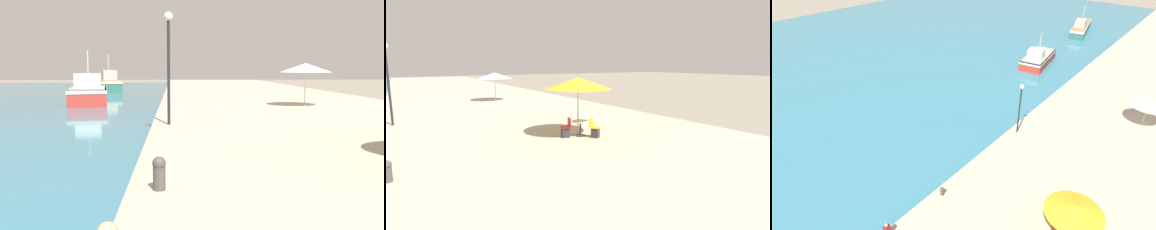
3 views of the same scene
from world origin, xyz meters
The scene contains 6 objects.
quay_promenade centered at (8.00, 37.00, 0.27)m, with size 16.00×90.00×0.54m.
fishing_boat_near centered at (-5.80, 35.70, 0.86)m, with size 3.92×7.47×4.17m.
fishing_boat_mid centered at (-6.97, 53.73, 0.91)m, with size 4.46×10.45×4.40m.
cafe_umbrella_white centered at (8.80, 27.59, 2.85)m, with size 3.08×3.08×2.58m.
mooring_bollard centered at (0.64, 10.11, 0.88)m, with size 0.26×0.26×0.65m.
lamppost centered at (0.70, 19.55, 3.63)m, with size 0.36×0.36×4.56m.
Camera 1 is at (0.94, 2.08, 2.89)m, focal length 40.00 mm.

